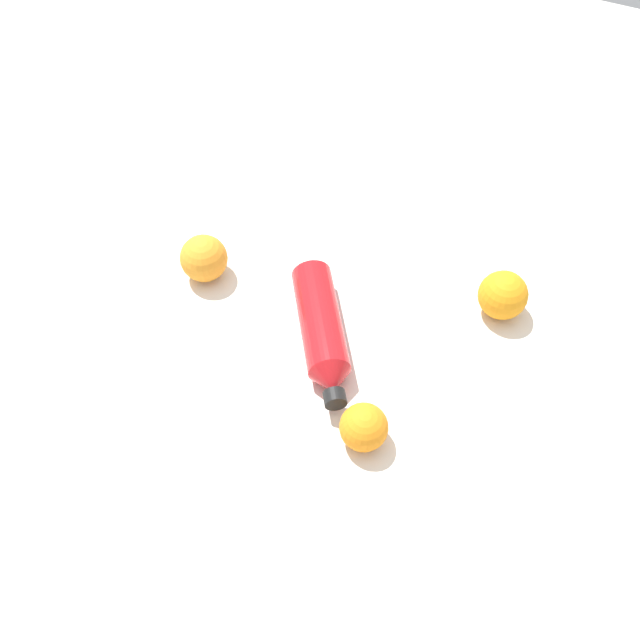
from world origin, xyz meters
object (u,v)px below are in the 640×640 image
Objects in this scene: orange_0 at (503,295)px; water_bottle at (322,331)px; orange_2 at (364,427)px; orange_1 at (204,258)px.

water_bottle is at bearing 128.01° from orange_0.
orange_1 is at bearing 64.33° from orange_2.
water_bottle is 0.24m from orange_1.
orange_2 is (-0.13, -0.12, 0.00)m from water_bottle.
orange_1 reaches higher than orange_2.
orange_0 reaches higher than orange_2.
orange_1 reaches higher than water_bottle.
water_bottle is 0.29m from orange_0.
orange_1 is (-0.13, 0.46, 0.00)m from orange_0.
water_bottle is 3.40× the size of orange_2.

